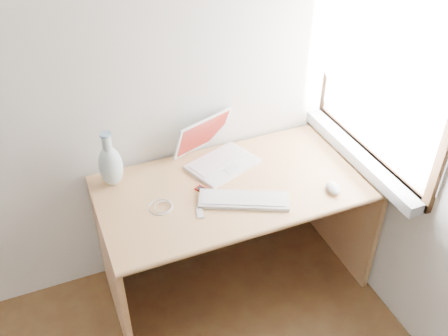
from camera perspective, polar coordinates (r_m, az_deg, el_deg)
name	(u,v)px	position (r m, az deg, el deg)	size (l,w,h in m)	color
window	(379,69)	(2.49, 17.32, 10.73)	(0.11, 0.99, 1.10)	white
desk	(230,205)	(2.71, 0.71, -4.28)	(1.40, 0.70, 0.74)	tan
laptop	(220,153)	(2.64, -0.49, 1.78)	(0.41, 0.40, 0.23)	white
external_keyboard	(244,200)	(2.40, 2.27, -3.65)	(0.45, 0.30, 0.02)	silver
mouse	(333,188)	(2.52, 12.39, -2.20)	(0.07, 0.11, 0.04)	white
ipod	(204,190)	(2.47, -2.36, -2.57)	(0.08, 0.10, 0.01)	#A4110B
cable_coil	(161,207)	(2.39, -7.26, -4.44)	(0.12, 0.12, 0.01)	silver
remote	(200,212)	(2.35, -2.78, -5.07)	(0.03, 0.08, 0.01)	silver
vase	(111,165)	(2.50, -12.84, 0.38)	(0.12, 0.12, 0.30)	silver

